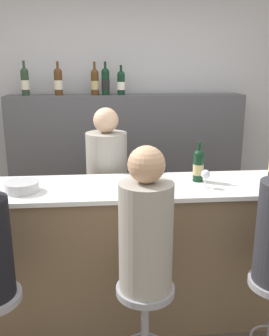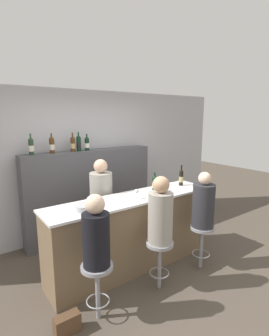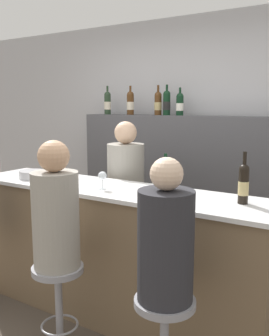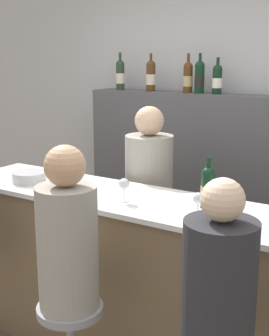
# 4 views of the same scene
# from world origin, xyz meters

# --- Properties ---
(ground_plane) EXTENTS (16.00, 16.00, 0.00)m
(ground_plane) POSITION_xyz_m (0.00, 0.00, 0.00)
(ground_plane) COLOR #4C4238
(wall_back) EXTENTS (6.40, 0.05, 2.60)m
(wall_back) POSITION_xyz_m (0.00, 1.79, 1.30)
(wall_back) COLOR #B2B2B7
(wall_back) RESTS_ON ground_plane
(bar_counter) EXTENTS (2.52, 0.58, 1.05)m
(bar_counter) POSITION_xyz_m (0.00, 0.27, 0.52)
(bar_counter) COLOR brown
(bar_counter) RESTS_ON ground_plane
(back_bar_cabinet) EXTENTS (2.35, 0.28, 1.56)m
(back_bar_cabinet) POSITION_xyz_m (0.00, 1.57, 0.78)
(back_bar_cabinet) COLOR #4C4C51
(back_bar_cabinet) RESTS_ON ground_plane
(wine_bottle_counter_0) EXTENTS (0.08, 0.08, 0.28)m
(wine_bottle_counter_0) POSITION_xyz_m (0.43, 0.33, 1.16)
(wine_bottle_counter_0) COLOR black
(wine_bottle_counter_0) RESTS_ON bar_counter
(wine_bottle_counter_1) EXTENTS (0.07, 0.07, 0.34)m
(wine_bottle_counter_1) POSITION_xyz_m (0.99, 0.33, 1.18)
(wine_bottle_counter_1) COLOR black
(wine_bottle_counter_1) RESTS_ON bar_counter
(wine_bottle_backbar_0) EXTENTS (0.08, 0.08, 0.33)m
(wine_bottle_backbar_0) POSITION_xyz_m (-0.97, 1.57, 1.70)
(wine_bottle_backbar_0) COLOR #233823
(wine_bottle_backbar_0) RESTS_ON back_bar_cabinet
(wine_bottle_backbar_1) EXTENTS (0.08, 0.08, 0.32)m
(wine_bottle_backbar_1) POSITION_xyz_m (-0.66, 1.57, 1.70)
(wine_bottle_backbar_1) COLOR #4C2D14
(wine_bottle_backbar_1) RESTS_ON back_bar_cabinet
(wine_bottle_backbar_2) EXTENTS (0.08, 0.08, 0.32)m
(wine_bottle_backbar_2) POSITION_xyz_m (-0.30, 1.57, 1.69)
(wine_bottle_backbar_2) COLOR #4C2D14
(wine_bottle_backbar_2) RESTS_ON back_bar_cabinet
(wine_bottle_backbar_3) EXTENTS (0.08, 0.08, 0.32)m
(wine_bottle_backbar_3) POSITION_xyz_m (-0.20, 1.57, 1.70)
(wine_bottle_backbar_3) COLOR black
(wine_bottle_backbar_3) RESTS_ON back_bar_cabinet
(wine_bottle_backbar_4) EXTENTS (0.08, 0.08, 0.29)m
(wine_bottle_backbar_4) POSITION_xyz_m (-0.05, 1.57, 1.68)
(wine_bottle_backbar_4) COLOR black
(wine_bottle_backbar_4) RESTS_ON back_bar_cabinet
(wine_glass_0) EXTENTS (0.06, 0.06, 0.14)m
(wine_glass_0) POSITION_xyz_m (-0.02, 0.18, 1.15)
(wine_glass_0) COLOR silver
(wine_glass_0) RESTS_ON bar_counter
(wine_glass_1) EXTENTS (0.07, 0.07, 0.13)m
(wine_glass_1) POSITION_xyz_m (0.45, 0.18, 1.13)
(wine_glass_1) COLOR silver
(wine_glass_1) RESTS_ON bar_counter
(metal_bowl) EXTENTS (0.22, 0.22, 0.07)m
(metal_bowl) POSITION_xyz_m (-0.78, 0.20, 1.08)
(metal_bowl) COLOR #B7B7BC
(metal_bowl) RESTS_ON bar_counter
(bar_stool_middle) EXTENTS (0.34, 0.34, 0.63)m
(bar_stool_middle) POSITION_xyz_m (-0.02, -0.31, 0.48)
(bar_stool_middle) COLOR gray
(bar_stool_middle) RESTS_ON ground_plane
(guest_seated_middle) EXTENTS (0.30, 0.30, 0.83)m
(guest_seated_middle) POSITION_xyz_m (-0.02, -0.31, 0.99)
(guest_seated_middle) COLOR gray
(guest_seated_middle) RESTS_ON bar_stool_middle
(bar_stool_right) EXTENTS (0.34, 0.34, 0.63)m
(bar_stool_right) POSITION_xyz_m (0.77, -0.31, 0.48)
(bar_stool_right) COLOR gray
(bar_stool_right) RESTS_ON ground_plane
(guest_seated_right) EXTENTS (0.30, 0.30, 0.78)m
(guest_seated_right) POSITION_xyz_m (0.77, -0.31, 0.96)
(guest_seated_right) COLOR #28282D
(guest_seated_right) RESTS_ON bar_stool_right
(bartender) EXTENTS (0.34, 0.34, 1.53)m
(bartender) POSITION_xyz_m (-0.21, 0.80, 0.70)
(bartender) COLOR gray
(bartender) RESTS_ON ground_plane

